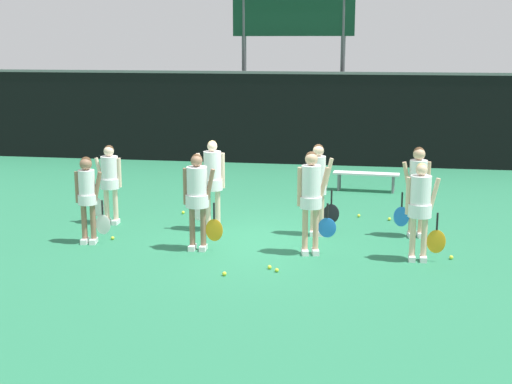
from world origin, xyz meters
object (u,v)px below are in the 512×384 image
player_1 (198,194)px  player_3 (421,204)px  player_0 (88,193)px  player_7 (417,184)px  tennis_ball_7 (277,270)px  tennis_ball_3 (389,219)px  player_2 (311,193)px  tennis_ball_4 (224,274)px  tennis_ball_8 (451,257)px  player_5 (212,178)px  tennis_ball_1 (113,238)px  player_6 (318,182)px  player_4 (110,178)px  tennis_ball_0 (270,267)px  tennis_ball_2 (183,212)px  bench_courtside (366,175)px  tennis_ball_6 (359,216)px  scoreboard (293,20)px  tennis_ball_5 (92,208)px

player_1 → player_3: bearing=-2.2°
player_0 → player_7: 6.08m
tennis_ball_7 → tennis_ball_3: bearing=63.5°
player_2 → tennis_ball_4: (-1.23, -1.40, -1.04)m
tennis_ball_3 → tennis_ball_8: size_ratio=0.97×
player_5 → tennis_ball_1: player_5 is taller
player_0 → player_1: size_ratio=0.93×
player_0 → player_6: 4.26m
player_4 → player_5: bearing=-6.1°
tennis_ball_0 → tennis_ball_1: size_ratio=1.03×
tennis_ball_3 → tennis_ball_7: (-1.84, -3.69, -0.00)m
player_1 → player_5: size_ratio=0.97×
player_1 → player_3: (3.81, -0.01, -0.04)m
tennis_ball_0 → tennis_ball_2: (-2.37, 3.42, -0.00)m
player_4 → tennis_ball_2: player_4 is taller
bench_courtside → player_0: player_0 is taller
player_7 → tennis_ball_4: bearing=-146.0°
tennis_ball_2 → tennis_ball_6: (3.72, 0.33, -0.00)m
player_0 → tennis_ball_8: 6.51m
scoreboard → player_5: scoreboard is taller
scoreboard → player_1: (-0.46, -10.47, -3.23)m
tennis_ball_0 → tennis_ball_1: (-3.14, 1.25, -0.00)m
tennis_ball_0 → player_3: bearing=19.9°
player_5 → tennis_ball_7: 3.01m
tennis_ball_8 → tennis_ball_7: bearing=-157.7°
player_2 → tennis_ball_0: 1.53m
player_1 → tennis_ball_2: 2.89m
tennis_ball_5 → tennis_ball_3: bearing=0.4°
player_6 → tennis_ball_6: player_6 is taller
tennis_ball_7 → player_1: bearing=146.7°
player_2 → player_5: size_ratio=1.02×
player_1 → player_5: bearing=89.8°
tennis_ball_4 → tennis_ball_6: 4.65m
player_6 → tennis_ball_6: (0.75, 1.54, -0.99)m
bench_courtside → player_2: bearing=-94.9°
player_1 → player_4: size_ratio=1.07×
player_1 → player_4: (-2.19, 1.51, -0.08)m
player_0 → tennis_ball_1: 1.01m
tennis_ball_5 → tennis_ball_6: 5.83m
scoreboard → tennis_ball_2: (-1.42, -7.93, -4.22)m
player_4 → bench_courtside: bearing=37.5°
tennis_ball_2 → tennis_ball_5: size_ratio=1.00×
tennis_ball_7 → tennis_ball_2: bearing=125.2°
scoreboard → tennis_ball_1: bearing=-102.2°
player_3 → tennis_ball_7: bearing=-156.7°
player_0 → player_3: size_ratio=0.96×
tennis_ball_0 → tennis_ball_3: 4.08m
player_1 → tennis_ball_6: size_ratio=26.43×
scoreboard → tennis_ball_3: 9.33m
tennis_ball_2 → tennis_ball_3: same height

